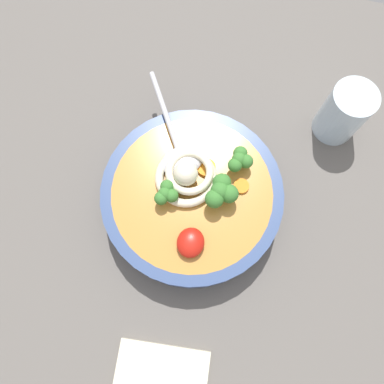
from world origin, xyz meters
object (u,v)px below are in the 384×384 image
soup_bowl (192,197)px  noodle_pile (187,175)px  soup_spoon (179,152)px  drinking_glass (343,113)px

soup_bowl → noodle_pile: noodle_pile is taller
soup_bowl → soup_spoon: soup_spoon is taller
noodle_pile → soup_spoon: size_ratio=0.58×
soup_bowl → soup_spoon: size_ratio=1.56×
soup_spoon → drinking_glass: 25.96cm
soup_spoon → drinking_glass: bearing=-91.9°
noodle_pile → soup_spoon: 3.73cm
soup_bowl → soup_spoon: 6.90cm
soup_bowl → noodle_pile: bearing=32.7°
soup_bowl → noodle_pile: size_ratio=2.70×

